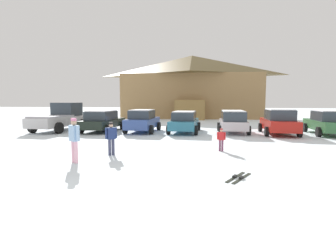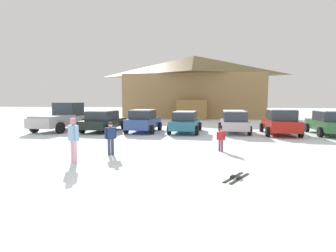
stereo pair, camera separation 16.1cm
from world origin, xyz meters
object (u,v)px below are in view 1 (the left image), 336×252
parked_black_sedan (102,121)px  ski_lodge (192,86)px  parked_silver_wagon (233,121)px  skier_child_in_red_jacket (221,138)px  pickup_truck (61,118)px  skier_adult_in_blue_parka (74,138)px  parked_red_sedan (279,122)px  parked_teal_hatchback (184,122)px  parked_blue_hatchback (143,121)px  pair_of_skis (238,177)px  skier_teen_in_navy_coat (111,137)px  parked_green_coupe (327,122)px

parked_black_sedan → ski_lodge: bearing=73.1°
parked_silver_wagon → skier_child_in_red_jacket: size_ratio=3.86×
parked_silver_wagon → skier_child_in_red_jacket: bearing=-99.6°
pickup_truck → ski_lodge: bearing=63.8°
pickup_truck → skier_adult_in_blue_parka: bearing=-57.2°
parked_red_sedan → parked_teal_hatchback: bearing=179.0°
parked_red_sedan → parked_blue_hatchback: bearing=-179.5°
parked_blue_hatchback → pickup_truck: size_ratio=0.76×
pickup_truck → pair_of_skis: bearing=-42.1°
skier_adult_in_blue_parka → skier_teen_in_navy_coat: bearing=60.0°
skier_adult_in_blue_parka → parked_silver_wagon: bearing=56.6°
parked_red_sedan → skier_adult_in_blue_parka: (-9.75, -9.82, 0.07)m
ski_lodge → parked_silver_wagon: size_ratio=4.66×
parked_blue_hatchback → ski_lodge: bearing=82.2°
parked_green_coupe → skier_child_in_red_jacket: parked_green_coupe is taller
parked_black_sedan → skier_adult_in_blue_parka: 10.11m
skier_child_in_red_jacket → skier_teen_in_navy_coat: (-4.65, -1.57, 0.20)m
parked_black_sedan → pickup_truck: (-3.42, 0.13, 0.19)m
parked_blue_hatchback → pair_of_skis: (5.61, -10.86, -0.82)m
parked_silver_wagon → parked_red_sedan: parked_red_sedan is taller
parked_teal_hatchback → skier_child_in_red_jacket: parked_teal_hatchback is taller
parked_silver_wagon → skier_teen_in_navy_coat: 10.49m
ski_lodge → parked_black_sedan: ski_lodge is taller
parked_blue_hatchback → skier_teen_in_navy_coat: size_ratio=2.90×
parked_silver_wagon → skier_adult_in_blue_parka: 12.22m
parked_teal_hatchback → parked_red_sedan: parked_red_sedan is taller
parked_teal_hatchback → parked_red_sedan: size_ratio=1.02×
parked_black_sedan → skier_child_in_red_jacket: (8.42, -6.61, -0.21)m
parked_red_sedan → skier_child_in_red_jacket: (-4.24, -6.75, -0.28)m
pair_of_skis → parked_red_sedan: bearing=70.2°
skier_child_in_red_jacket → skier_adult_in_blue_parka: 6.32m
parked_red_sedan → parked_green_coupe: parked_red_sedan is taller
parked_black_sedan → parked_green_coupe: size_ratio=1.01×
ski_lodge → skier_teen_in_navy_coat: bearing=-94.0°
parked_black_sedan → skier_child_in_red_jacket: size_ratio=4.48×
parked_blue_hatchback → skier_child_in_red_jacket: size_ratio=3.89×
parked_blue_hatchback → parked_red_sedan: parked_red_sedan is taller
pair_of_skis → pickup_truck: bearing=137.9°
parked_black_sedan → parked_red_sedan: bearing=0.6°
parked_teal_hatchback → skier_child_in_red_jacket: (2.25, -6.86, -0.20)m
parked_black_sedan → pair_of_skis: parked_black_sedan is taller
parked_blue_hatchback → skier_teen_in_navy_coat: (0.68, -8.24, -0.04)m
skier_teen_in_navy_coat → skier_adult_in_blue_parka: skier_adult_in_blue_parka is taller
pickup_truck → parked_silver_wagon: bearing=1.7°
parked_black_sedan → parked_blue_hatchback: parked_blue_hatchback is taller
skier_teen_in_navy_coat → pair_of_skis: size_ratio=1.08×
parked_green_coupe → pickup_truck: bearing=-179.1°
skier_teen_in_navy_coat → parked_red_sedan: bearing=43.1°
parked_red_sedan → pickup_truck: bearing=-180.0°
skier_adult_in_blue_parka → parked_blue_hatchback: bearing=88.9°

